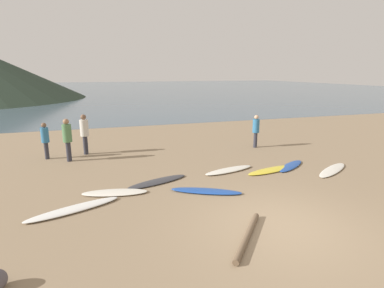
# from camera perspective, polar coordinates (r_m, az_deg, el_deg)

# --- Properties ---
(ground_plane) EXTENTS (120.00, 120.00, 0.20)m
(ground_plane) POSITION_cam_1_polar(r_m,az_deg,el_deg) (16.67, -3.04, 0.30)
(ground_plane) COLOR #8C7559
(ground_plane) RESTS_ON ground
(ocean_water) EXTENTS (140.00, 100.00, 0.01)m
(ocean_water) POSITION_cam_1_polar(r_m,az_deg,el_deg) (71.13, -14.76, 9.98)
(ocean_water) COLOR #475B6B
(ocean_water) RESTS_ON ground
(surfboard_0) EXTENTS (2.53, 1.35, 0.10)m
(surfboard_0) POSITION_cam_1_polar(r_m,az_deg,el_deg) (8.99, -21.28, -11.28)
(surfboard_0) COLOR white
(surfboard_0) RESTS_ON ground
(surfboard_1) EXTENTS (2.07, 0.96, 0.09)m
(surfboard_1) POSITION_cam_1_polar(r_m,az_deg,el_deg) (9.76, -14.28, -8.81)
(surfboard_1) COLOR silver
(surfboard_1) RESTS_ON ground
(surfboard_2) EXTENTS (2.28, 1.23, 0.08)m
(surfboard_2) POSITION_cam_1_polar(r_m,az_deg,el_deg) (10.46, -6.47, -7.00)
(surfboard_2) COLOR #333338
(surfboard_2) RESTS_ON ground
(surfboard_3) EXTENTS (2.20, 1.43, 0.09)m
(surfboard_3) POSITION_cam_1_polar(r_m,az_deg,el_deg) (9.59, 2.68, -8.81)
(surfboard_3) COLOR #1E479E
(surfboard_3) RESTS_ON ground
(surfboard_4) EXTENTS (2.19, 0.98, 0.10)m
(surfboard_4) POSITION_cam_1_polar(r_m,az_deg,el_deg) (11.61, 6.95, -4.87)
(surfboard_4) COLOR silver
(surfboard_4) RESTS_ON ground
(surfboard_5) EXTENTS (2.34, 1.00, 0.08)m
(surfboard_5) POSITION_cam_1_polar(r_m,az_deg,el_deg) (11.96, 14.72, -4.73)
(surfboard_5) COLOR yellow
(surfboard_5) RESTS_ON ground
(surfboard_6) EXTENTS (1.88, 1.47, 0.08)m
(surfboard_6) POSITION_cam_1_polar(r_m,az_deg,el_deg) (12.67, 18.04, -3.92)
(surfboard_6) COLOR #1E479E
(surfboard_6) RESTS_ON ground
(surfboard_7) EXTENTS (2.27, 1.59, 0.08)m
(surfboard_7) POSITION_cam_1_polar(r_m,az_deg,el_deg) (12.75, 24.85, -4.43)
(surfboard_7) COLOR silver
(surfboard_7) RESTS_ON ground
(person_0) EXTENTS (0.37, 0.37, 1.83)m
(person_0) POSITION_cam_1_polar(r_m,az_deg,el_deg) (14.49, -19.53, 2.32)
(person_0) COLOR #2D2D38
(person_0) RESTS_ON ground
(person_1) EXTENTS (0.32, 0.32, 1.58)m
(person_1) POSITION_cam_1_polar(r_m,az_deg,el_deg) (14.36, -25.84, 1.06)
(person_1) COLOR #2D2D38
(person_1) RESTS_ON ground
(person_2) EXTENTS (0.33, 0.33, 1.62)m
(person_2) POSITION_cam_1_polar(r_m,az_deg,el_deg) (15.27, 11.90, 2.87)
(person_2) COLOR #2D2D38
(person_2) RESTS_ON ground
(person_3) EXTENTS (0.36, 0.36, 1.80)m
(person_3) POSITION_cam_1_polar(r_m,az_deg,el_deg) (13.58, -22.35, 1.32)
(person_3) COLOR #2D2D38
(person_3) RESTS_ON ground
(driftwood_log) EXTENTS (1.49, 1.75, 0.13)m
(driftwood_log) POSITION_cam_1_polar(r_m,az_deg,el_deg) (7.25, 10.36, -16.60)
(driftwood_log) COLOR brown
(driftwood_log) RESTS_ON ground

